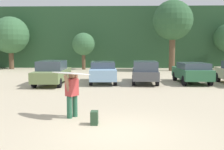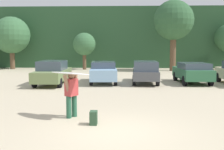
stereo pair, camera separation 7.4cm
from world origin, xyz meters
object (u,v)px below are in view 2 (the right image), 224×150
parked_car_olive_green (53,72)px  parked_car_forest_green (192,72)px  backpack_dropped (94,118)px  person_adult (71,92)px  surfboard_white (70,73)px  parked_car_dark_gray (145,72)px  parked_car_sky_blue (103,71)px

parked_car_olive_green → parked_car_forest_green: 9.72m
parked_car_olive_green → backpack_dropped: bearing=-159.2°
parked_car_olive_green → person_adult: 9.16m
parked_car_forest_green → backpack_dropped: parked_car_forest_green is taller
parked_car_forest_green → surfboard_white: 11.89m
parked_car_forest_green → backpack_dropped: bearing=149.2°
parked_car_dark_gray → person_adult: bearing=162.7°
surfboard_white → backpack_dropped: 1.87m
person_adult → surfboard_white: (-0.04, -0.06, 0.67)m
surfboard_white → parked_car_olive_green: bearing=-39.6°
parked_car_sky_blue → parked_car_forest_green: parked_car_sky_blue is taller
parked_car_dark_gray → surfboard_white: (-3.49, -9.56, 0.79)m
parked_car_sky_blue → parked_car_olive_green: bearing=102.7°
parked_car_sky_blue → parked_car_forest_green: bearing=-94.7°
parked_car_dark_gray → parked_car_forest_green: (3.32, 0.15, -0.02)m
parked_car_olive_green → parked_car_dark_gray: (6.36, 0.80, 0.00)m
parked_car_forest_green → person_adult: size_ratio=2.52×
parked_car_forest_green → person_adult: bearing=143.3°
parked_car_sky_blue → parked_car_forest_green: 6.29m
person_adult → surfboard_white: bearing=93.0°
parked_car_olive_green → parked_car_sky_blue: 3.54m
parked_car_olive_green → parked_car_forest_green: parked_car_olive_green is taller
parked_car_dark_gray → surfboard_white: size_ratio=2.64×
parked_car_olive_green → backpack_dropped: parked_car_olive_green is taller
person_adult → parked_car_olive_green: bearing=-38.1°
parked_car_forest_green → person_adult: 11.78m
backpack_dropped → parked_car_sky_blue: bearing=92.2°
surfboard_white → backpack_dropped: surfboard_white is taller
parked_car_sky_blue → person_adult: (-0.48, -9.71, 0.14)m
parked_car_olive_green → parked_car_sky_blue: size_ratio=1.04×
person_adult → surfboard_white: 0.68m
surfboard_white → parked_car_forest_green: bearing=-92.8°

